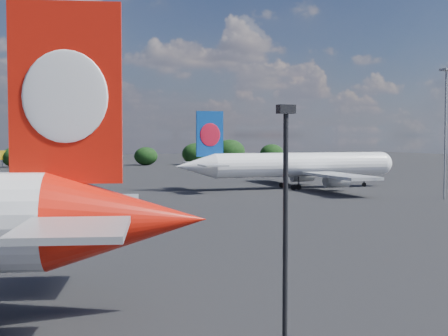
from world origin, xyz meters
name	(u,v)px	position (x,y,z in m)	size (l,w,h in m)	color
china_southern_airliner	(294,165)	(58.60, 76.45, 4.52)	(45.48, 43.28, 14.83)	white
apron_lamp_post	(285,264)	(7.69, -12.09, 6.30)	(0.55, 0.30, 11.30)	black
floodlight_mast_near	(446,114)	(70.39, 48.55, 13.71)	(1.60, 1.60, 20.99)	gray
billboard_yellow	(2,156)	(12.00, 182.00, 3.87)	(5.00, 0.30, 5.50)	gold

